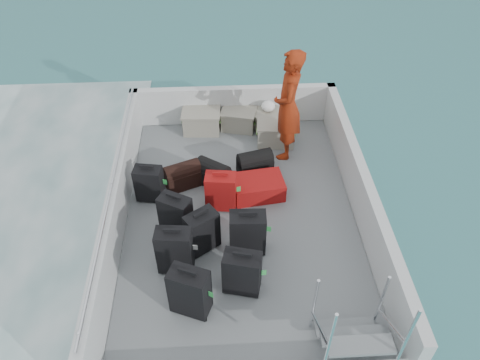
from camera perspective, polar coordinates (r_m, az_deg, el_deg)
The scene contains 23 objects.
ground at distance 7.31m, azimuth 0.10°, elevation -7.84°, with size 160.00×160.00×0.00m, color #195856.
ferry_hull at distance 7.08m, azimuth 0.10°, elevation -6.29°, with size 3.60×5.00×0.60m, color silver.
deck at distance 6.85m, azimuth 0.11°, elevation -4.57°, with size 3.30×4.70×0.02m, color slate.
deck_fittings at distance 6.38m, azimuth 3.39°, elevation -4.20°, with size 3.60×5.00×0.90m.
suitcase_0 at distance 6.04m, azimuth -7.95°, elevation -8.57°, with size 0.45×0.25×0.69m, color black.
suitcase_1 at distance 6.48m, azimuth -7.83°, elevation -4.33°, with size 0.43×0.24×0.64m, color black.
suitcase_2 at distance 7.04m, azimuth -10.99°, elevation -0.50°, with size 0.40×0.24×0.58m, color black.
suitcase_3 at distance 5.65m, azimuth -6.14°, elevation -13.45°, with size 0.46×0.27×0.70m, color black.
suitcase_4 at distance 6.25m, azimuth -4.64°, elevation -6.33°, with size 0.43×0.25×0.63m, color black.
suitcase_5 at distance 6.78m, azimuth -2.35°, elevation -1.45°, with size 0.44×0.26×0.61m, color #9B0B13.
suitcase_6 at distance 5.82m, azimuth 0.26°, elevation -11.27°, with size 0.45×0.27×0.63m, color black.
suitcase_7 at distance 6.19m, azimuth 0.93°, elevation -6.52°, with size 0.47×0.27×0.66m, color black.
suitcase_8 at distance 7.08m, azimuth 2.22°, elevation -0.90°, with size 0.49×0.75×0.30m, color #9B0B13.
duffel_0 at distance 7.28m, azimuth -6.98°, elevation 0.36°, with size 0.55×0.30×0.32m, color black, non-canonical shape.
duffel_1 at distance 7.27m, azimuth -3.33°, elevation 0.59°, with size 0.51×0.30×0.32m, color black, non-canonical shape.
duffel_2 at distance 7.45m, azimuth 1.84°, elevation 1.84°, with size 0.54×0.30×0.32m, color black, non-canonical shape.
crate_0 at distance 8.36m, azimuth -4.71°, elevation 7.10°, with size 0.63×0.43×0.38m, color gray.
crate_1 at distance 8.40m, azimuth -0.16°, elevation 7.33°, with size 0.57×0.39×0.34m, color gray.
crate_2 at distance 8.45m, azimuth 3.38°, elevation 7.38°, with size 0.54×0.37×0.33m, color gray.
crate_3 at distance 8.08m, azimuth 4.39°, elevation 5.65°, with size 0.61×0.42×0.37m, color gray.
yellow_bag at distance 8.42m, azimuth 5.98°, elevation 6.64°, with size 0.28×0.26×0.22m, color yellow.
white_bag at distance 8.30m, azimuth 3.45°, elevation 8.81°, with size 0.24×0.24×0.18m, color white.
passenger at distance 7.43m, azimuth 5.87°, elevation 8.98°, with size 0.69×0.44×1.87m, color red.
Camera 1 is at (-0.27, -4.67, 5.62)m, focal length 35.00 mm.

